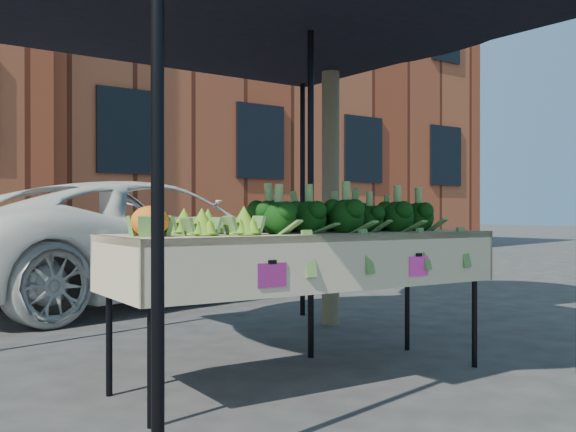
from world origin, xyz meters
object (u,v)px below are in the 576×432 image
(table, at_px, (307,306))
(street_tree, at_px, (331,72))
(canopy, at_px, (263,162))
(vehicle, at_px, (143,89))

(table, xyz_separation_m, street_tree, (1.37, 1.41, 1.85))
(canopy, xyz_separation_m, street_tree, (1.31, 0.85, 0.93))
(table, relative_size, canopy, 0.77)
(street_tree, bearing_deg, canopy, -146.97)
(vehicle, xyz_separation_m, street_tree, (0.64, -2.67, -0.18))
(street_tree, bearing_deg, vehicle, 103.55)
(canopy, xyz_separation_m, vehicle, (0.67, 3.53, 1.11))
(table, bearing_deg, vehicle, 79.97)
(vehicle, bearing_deg, canopy, 157.19)
(vehicle, bearing_deg, table, 157.90)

